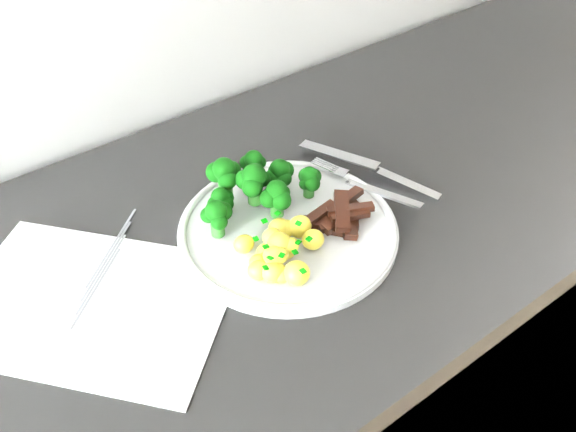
{
  "coord_description": "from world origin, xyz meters",
  "views": [
    {
      "loc": [
        -0.24,
        1.18,
        1.44
      ],
      "look_at": [
        0.12,
        1.65,
        0.92
      ],
      "focal_mm": 39.19,
      "sensor_mm": 36.0,
      "label": 1
    }
  ],
  "objects": [
    {
      "name": "fork",
      "position": [
        0.25,
        1.65,
        0.9
      ],
      "size": [
        0.06,
        0.17,
        0.02
      ],
      "color": "#BDBDC1",
      "rests_on": "plate"
    },
    {
      "name": "broccoli",
      "position": [
        0.11,
        1.71,
        0.93
      ],
      "size": [
        0.18,
        0.11,
        0.07
      ],
      "color": "#255F1D",
      "rests_on": "plate"
    },
    {
      "name": "potatoes",
      "position": [
        0.08,
        1.61,
        0.91
      ],
      "size": [
        0.11,
        0.11,
        0.04
      ],
      "color": "yellow",
      "rests_on": "plate"
    },
    {
      "name": "recipe_paper",
      "position": [
        -0.14,
        1.69,
        0.89
      ],
      "size": [
        0.36,
        0.38,
        0.0
      ],
      "color": "white",
      "rests_on": "counter"
    },
    {
      "name": "plate",
      "position": [
        0.12,
        1.65,
        0.89
      ],
      "size": [
        0.28,
        0.28,
        0.02
      ],
      "color": "silver",
      "rests_on": "counter"
    },
    {
      "name": "beef_strips",
      "position": [
        0.18,
        1.62,
        0.91
      ],
      "size": [
        0.11,
        0.07,
        0.03
      ],
      "color": "black",
      "rests_on": "plate"
    },
    {
      "name": "counter",
      "position": [
        0.08,
        1.68,
        0.44
      ],
      "size": [
        2.36,
        0.59,
        0.89
      ],
      "color": "black",
      "rests_on": "ground"
    },
    {
      "name": "knife",
      "position": [
        0.29,
        1.66,
        0.89
      ],
      "size": [
        0.09,
        0.22,
        0.02
      ],
      "color": "#BDBDC1",
      "rests_on": "plate"
    }
  ]
}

